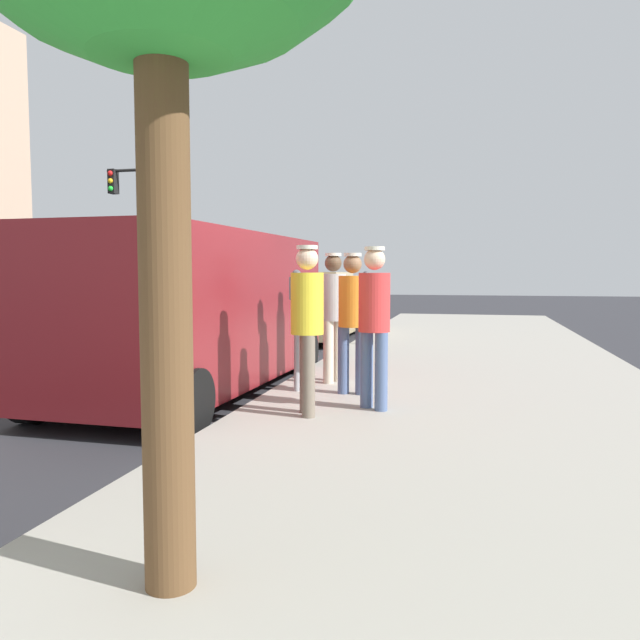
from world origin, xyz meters
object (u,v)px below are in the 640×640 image
(pedestrian_in_yellow, at_px, (307,318))
(pedestrian_in_gray, at_px, (333,308))
(parked_sedan_ahead, at_px, (315,309))
(traffic_light_corner, at_px, (151,215))
(parked_van, at_px, (197,308))
(pedestrian_in_orange, at_px, (352,314))
(pedestrian_in_red, at_px, (374,316))
(parking_meter_near, at_px, (297,309))
(parking_meter_far, at_px, (366,295))

(pedestrian_in_yellow, xyz_separation_m, pedestrian_in_gray, (-0.16, 1.98, -0.01))
(parked_sedan_ahead, distance_m, traffic_light_corner, 8.06)
(parked_sedan_ahead, bearing_deg, parked_van, -89.07)
(pedestrian_in_yellow, distance_m, traffic_light_corner, 15.35)
(pedestrian_in_orange, relative_size, parked_sedan_ahead, 0.39)
(pedestrian_in_yellow, distance_m, pedestrian_in_orange, 1.24)
(pedestrian_in_red, bearing_deg, pedestrian_in_gray, 117.19)
(parking_meter_near, height_order, parking_meter_far, same)
(pedestrian_in_gray, xyz_separation_m, traffic_light_corner, (-8.42, 10.54, 2.36))
(parking_meter_far, bearing_deg, traffic_light_corner, 143.63)
(parking_meter_near, height_order, parked_sedan_ahead, parking_meter_near)
(pedestrian_in_yellow, height_order, parked_van, parked_van)
(pedestrian_in_gray, height_order, traffic_light_corner, traffic_light_corner)
(pedestrian_in_gray, height_order, parked_sedan_ahead, pedestrian_in_gray)
(parking_meter_near, distance_m, traffic_light_corner, 14.09)
(pedestrian_in_red, bearing_deg, parked_sedan_ahead, 108.27)
(traffic_light_corner, bearing_deg, pedestrian_in_yellow, -55.58)
(parking_meter_far, height_order, pedestrian_in_orange, pedestrian_in_orange)
(parking_meter_near, relative_size, parked_sedan_ahead, 0.34)
(pedestrian_in_red, relative_size, parked_sedan_ahead, 0.40)
(parked_van, distance_m, traffic_light_corner, 13.00)
(pedestrian_in_orange, height_order, parked_van, parked_van)
(parking_meter_far, relative_size, pedestrian_in_gray, 0.87)
(parking_meter_near, xyz_separation_m, traffic_light_corner, (-8.11, 11.28, 2.34))
(parking_meter_near, xyz_separation_m, parking_meter_far, (0.00, 5.31, 0.00))
(pedestrian_in_red, relative_size, pedestrian_in_yellow, 1.00)
(parking_meter_near, bearing_deg, parked_van, 167.09)
(pedestrian_in_orange, bearing_deg, parking_meter_near, 178.92)
(pedestrian_in_gray, bearing_deg, pedestrian_in_red, -62.81)
(pedestrian_in_red, xyz_separation_m, pedestrian_in_yellow, (-0.63, -0.44, 0.00))
(parking_meter_far, xyz_separation_m, pedestrian_in_red, (1.09, -6.10, -0.02))
(pedestrian_in_gray, bearing_deg, pedestrian_in_yellow, -85.48)
(pedestrian_in_gray, relative_size, parked_van, 0.33)
(pedestrian_in_red, distance_m, traffic_light_corner, 15.36)
(parking_meter_near, distance_m, pedestrian_in_red, 1.35)
(parked_van, relative_size, traffic_light_corner, 1.01)
(parking_meter_near, bearing_deg, traffic_light_corner, 125.73)
(pedestrian_in_orange, bearing_deg, parking_meter_far, 97.59)
(parked_van, height_order, traffic_light_corner, traffic_light_corner)
(parked_sedan_ahead, bearing_deg, pedestrian_in_yellow, -76.50)
(parked_sedan_ahead, relative_size, traffic_light_corner, 0.85)
(pedestrian_in_red, relative_size, traffic_light_corner, 0.34)
(parking_meter_far, distance_m, pedestrian_in_yellow, 6.55)
(pedestrian_in_yellow, distance_m, parked_sedan_ahead, 8.89)
(pedestrian_in_yellow, xyz_separation_m, pedestrian_in_orange, (0.25, 1.22, -0.03))
(parked_sedan_ahead, bearing_deg, traffic_light_corner, 149.19)
(parking_meter_near, height_order, pedestrian_in_yellow, pedestrian_in_yellow)
(pedestrian_in_red, xyz_separation_m, traffic_light_corner, (-9.21, 12.07, 2.35))
(pedestrian_in_orange, relative_size, traffic_light_corner, 0.33)
(parking_meter_near, bearing_deg, pedestrian_in_orange, -1.08)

